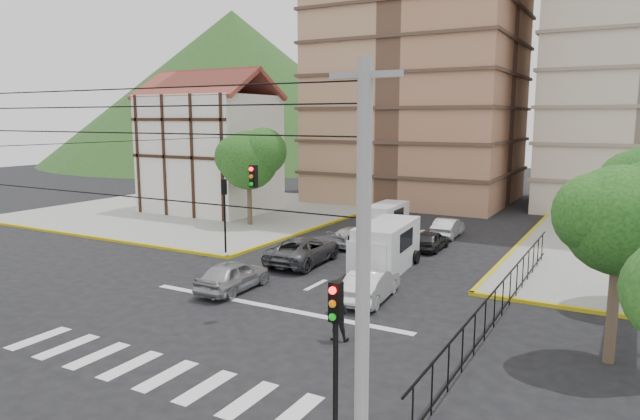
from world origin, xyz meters
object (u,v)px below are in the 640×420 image
Objects in this scene: traffic_light_nw at (224,204)px; pedestrian_crosswalk at (337,316)px; van_left_lane at (385,219)px; car_silver_front_left at (233,275)px; car_white_front_right at (371,285)px; traffic_light_se at (336,344)px; van_right_lane at (385,247)px.

pedestrian_crosswalk is at bearing -35.42° from traffic_light_nw.
van_left_lane is at bearing -91.43° from pedestrian_crosswalk.
car_silver_front_left is 2.33× the size of pedestrian_crosswalk.
pedestrian_crosswalk is (7.12, -3.01, 0.19)m from car_silver_front_left.
car_white_front_right is (6.28, 1.85, -0.02)m from car_silver_front_left.
traffic_light_se is 0.94× the size of van_left_lane.
car_silver_front_left is (-0.99, -16.11, -0.27)m from van_left_lane.
van_right_lane is 8.49m from car_silver_front_left.
traffic_light_nw is (-15.60, 15.60, 0.00)m from traffic_light_se.
traffic_light_nw reaches higher than van_right_lane.
van_right_lane is at bearing -96.04° from pedestrian_crosswalk.
van_right_lane reaches higher than pedestrian_crosswalk.
traffic_light_se is 0.76× the size of van_right_lane.
pedestrian_crosswalk is (2.34, -10.00, -0.30)m from van_right_lane.
traffic_light_nw is 1.00× the size of car_white_front_right.
traffic_light_se is at bearing 97.99° from pedestrian_crosswalk.
van_left_lane is 1.08× the size of car_silver_front_left.
traffic_light_nw reaches higher than car_silver_front_left.
traffic_light_nw is 9.91m from van_right_lane.
traffic_light_se is 14.96m from car_silver_front_left.
traffic_light_se is 8.27m from pedestrian_crosswalk.
car_white_front_right is at bearing -99.42° from pedestrian_crosswalk.
traffic_light_nw is at bearing -120.51° from van_left_lane.
van_right_lane reaches higher than van_left_lane.
van_left_lane is 1.07× the size of car_white_front_right.
car_white_front_right is (-4.48, 11.96, -2.39)m from traffic_light_se.
car_white_front_right is 4.93m from pedestrian_crosswalk.
van_left_lane is 15.21m from car_white_front_right.
car_white_front_right is at bearing -71.39° from van_left_lane.
car_white_front_right is at bearing 110.55° from traffic_light_se.
van_left_lane is at bearing 107.62° from van_right_lane.
van_left_lane is 20.07m from pedestrian_crosswalk.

